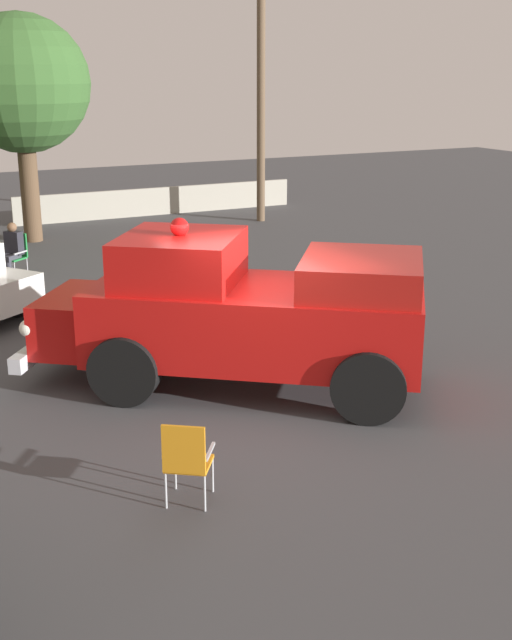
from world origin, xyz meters
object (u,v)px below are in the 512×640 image
object	(u,v)px
lawn_chair_near_truck	(16,252)
spectator_seated	(11,248)
lawn_chair_spare	(82,323)
utility_pole	(261,95)
oak_tree_distant	(21,85)
lawn_chair_by_car	(186,457)
vintage_fire_truck	(241,311)

from	to	relation	value
lawn_chair_near_truck	spectator_seated	size ratio (longest dim) A/B	0.79
lawn_chair_spare	utility_pole	bearing A→B (deg)	50.15
lawn_chair_spare	utility_pole	world-z (taller)	utility_pole
oak_tree_distant	utility_pole	bearing A→B (deg)	-0.13
lawn_chair_near_truck	spectator_seated	bearing A→B (deg)	-140.26
lawn_chair_by_car	oak_tree_distant	world-z (taller)	oak_tree_distant
spectator_seated	lawn_chair_near_truck	bearing A→B (deg)	39.74
lawn_chair_near_truck	lawn_chair_by_car	xyz separation A→B (m)	(-0.34, -11.57, 0.00)
lawn_chair_spare	utility_pole	distance (m)	13.67
lawn_chair_spare	spectator_seated	distance (m)	6.10
vintage_fire_truck	oak_tree_distant	world-z (taller)	oak_tree_distant
spectator_seated	lawn_chair_spare	bearing A→B (deg)	-89.79
lawn_chair_by_car	utility_pole	bearing A→B (deg)	60.64
vintage_fire_truck	lawn_chair_by_car	world-z (taller)	vintage_fire_truck
vintage_fire_truck	utility_pole	distance (m)	14.50
spectator_seated	lawn_chair_by_car	bearing A→B (deg)	-91.20
lawn_chair_near_truck	vintage_fire_truck	bearing A→B (deg)	-78.53
lawn_chair_by_car	spectator_seated	xyz separation A→B (m)	(0.24, 11.49, 0.11)
lawn_chair_spare	oak_tree_distant	bearing A→B (deg)	82.75
lawn_chair_near_truck	lawn_chair_spare	size ratio (longest dim) A/B	1.00
utility_pole	oak_tree_distant	bearing A→B (deg)	179.87
lawn_chair_near_truck	oak_tree_distant	size ratio (longest dim) A/B	0.17
lawn_chair_by_car	lawn_chair_spare	xyz separation A→B (m)	(0.26, 5.39, 0.00)
spectator_seated	utility_pole	size ratio (longest dim) A/B	0.17
lawn_chair_by_car	spectator_seated	size ratio (longest dim) A/B	0.79
vintage_fire_truck	lawn_chair_spare	size ratio (longest dim) A/B	5.95
spectator_seated	utility_pole	xyz separation A→B (m)	(8.52, 4.08, 3.21)
vintage_fire_truck	lawn_chair_by_car	size ratio (longest dim) A/B	5.95
vintage_fire_truck	lawn_chair_near_truck	world-z (taller)	vintage_fire_truck
lawn_chair_near_truck	utility_pole	distance (m)	9.89
vintage_fire_truck	lawn_chair_by_car	distance (m)	3.69
lawn_chair_spare	oak_tree_distant	size ratio (longest dim) A/B	0.17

